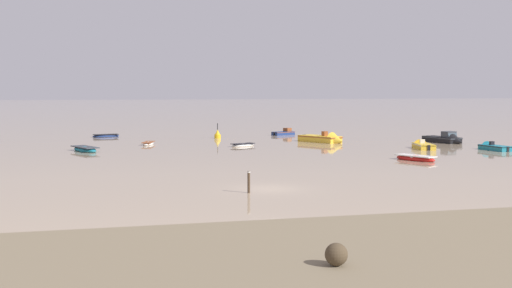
# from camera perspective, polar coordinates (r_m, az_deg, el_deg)

# --- Properties ---
(ground_plane) EXTENTS (800.00, 800.00, 0.00)m
(ground_plane) POSITION_cam_1_polar(r_m,az_deg,el_deg) (43.84, 1.20, -4.08)
(ground_plane) COLOR tan
(tidal_rock_right) EXTENTS (0.89, 0.89, 0.89)m
(tidal_rock_right) POSITION_cam_1_polar(r_m,az_deg,el_deg) (24.54, 7.28, -9.88)
(tidal_rock_right) COLOR #493A28
(tidal_rock_right) RESTS_ON mudflat_shore
(motorboat_moored_0) EXTENTS (4.31, 2.90, 1.55)m
(motorboat_moored_0) POSITION_cam_1_polar(r_m,az_deg,el_deg) (96.27, 2.77, 0.98)
(motorboat_moored_0) COLOR navy
(motorboat_moored_0) RESTS_ON ground
(motorboat_moored_1) EXTENTS (2.17, 4.72, 1.56)m
(motorboat_moored_1) POSITION_cam_1_polar(r_m,az_deg,el_deg) (76.99, 20.49, -0.33)
(motorboat_moored_1) COLOR #197084
(motorboat_moored_1) RESTS_ON ground
(rowboat_moored_1) EXTENTS (2.02, 3.52, 0.53)m
(rowboat_moored_1) POSITION_cam_1_polar(r_m,az_deg,el_deg) (79.83, -9.72, 0.03)
(rowboat_moored_1) COLOR white
(rowboat_moored_1) RESTS_ON ground
(motorboat_moored_2) EXTENTS (3.57, 6.29, 2.27)m
(motorboat_moored_2) POSITION_cam_1_polar(r_m,az_deg,el_deg) (85.11, 16.89, 0.33)
(motorboat_moored_2) COLOR black
(motorboat_moored_2) RESTS_ON ground
(rowboat_moored_2) EXTENTS (4.00, 1.97, 0.60)m
(rowboat_moored_2) POSITION_cam_1_polar(r_m,az_deg,el_deg) (93.97, -13.43, 0.71)
(rowboat_moored_2) COLOR navy
(rowboat_moored_2) RESTS_ON ground
(motorboat_moored_3) EXTENTS (2.78, 5.16, 1.68)m
(motorboat_moored_3) POSITION_cam_1_polar(r_m,az_deg,el_deg) (76.47, 14.78, -0.21)
(motorboat_moored_3) COLOR gold
(motorboat_moored_3) RESTS_ON ground
(rowboat_moored_4) EXTENTS (3.26, 4.57, 0.69)m
(rowboat_moored_4) POSITION_cam_1_polar(r_m,az_deg,el_deg) (63.35, 14.23, -1.27)
(rowboat_moored_4) COLOR red
(rowboat_moored_4) RESTS_ON ground
(rowboat_moored_6) EXTENTS (3.47, 4.95, 0.74)m
(rowboat_moored_6) POSITION_cam_1_polar(r_m,az_deg,el_deg) (72.96, -15.21, -0.48)
(rowboat_moored_6) COLOR #197084
(rowboat_moored_6) RESTS_ON ground
(motorboat_moored_4) EXTENTS (5.34, 6.96, 2.30)m
(motorboat_moored_4) POSITION_cam_1_polar(r_m,az_deg,el_deg) (82.67, 6.31, 0.36)
(motorboat_moored_4) COLOR gold
(motorboat_moored_4) RESTS_ON ground
(rowboat_moored_7) EXTENTS (3.44, 2.39, 0.52)m
(rowboat_moored_7) POSITION_cam_1_polar(r_m,az_deg,el_deg) (76.51, -1.20, -0.11)
(rowboat_moored_7) COLOR white
(rowboat_moored_7) RESTS_ON ground
(channel_buoy) EXTENTS (0.90, 0.90, 2.30)m
(channel_buoy) POSITION_cam_1_polar(r_m,az_deg,el_deg) (89.54, -3.50, 0.82)
(channel_buoy) COLOR gold
(channel_buoy) RESTS_ON ground
(mooring_post_near) EXTENTS (0.22, 0.22, 1.63)m
(mooring_post_near) POSITION_cam_1_polar(r_m,az_deg,el_deg) (42.05, -0.66, -3.50)
(mooring_post_near) COLOR #443323
(mooring_post_near) RESTS_ON ground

